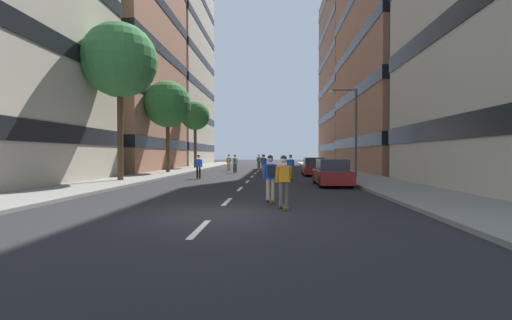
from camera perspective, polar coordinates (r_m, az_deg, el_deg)
name	(u,v)px	position (r m, az deg, el deg)	size (l,w,h in m)	color
ground_plane	(257,172)	(36.98, 0.21, -1.86)	(157.78, 157.78, 0.00)	black
sidewalk_left	(187,169)	(41.44, -10.91, -1.48)	(3.74, 72.32, 0.14)	gray
sidewalk_right	(332,170)	(40.71, 11.99, -1.52)	(3.74, 72.32, 0.14)	gray
lane_markings	(258,171)	(38.68, 0.33, -1.73)	(0.16, 62.20, 0.01)	silver
building_left_mid	(93,14)	(46.24, -24.50, 20.34)	(16.53, 17.96, 34.27)	#9E6B51
building_left_far	(155,63)	(64.19, -15.79, 14.63)	(16.53, 20.55, 33.89)	#B2A893
building_right_mid	(432,1)	(45.00, 26.18, 21.74)	(16.53, 21.52, 35.53)	#9E6B51
building_right_far	(377,76)	(62.57, 18.64, 12.56)	(16.53, 18.83, 28.72)	#9E6B51
parked_car_near	(332,173)	(21.07, 11.95, -2.11)	(1.82, 4.40, 1.52)	maroon
parked_car_mid	(314,167)	(30.77, 9.13, -1.14)	(1.82, 4.40, 1.52)	maroon
street_tree_near	(168,104)	(34.76, -13.84, 8.56)	(4.32, 4.32, 8.48)	#4C3823
street_tree_mid	(120,61)	(25.51, -20.79, 14.51)	(4.75, 4.75, 10.09)	#4C3823
street_tree_far	(195,116)	(45.85, -9.62, 6.88)	(3.59, 3.59, 8.27)	#4C3823
streetlamp_right	(351,123)	(27.52, 14.83, 5.76)	(2.13, 0.30, 6.50)	#3F3F44
skater_0	(199,165)	(26.50, -9.10, -0.86)	(0.53, 0.90, 1.78)	brown
skater_1	(235,162)	(34.31, -3.36, -0.38)	(0.54, 0.91, 1.78)	brown
skater_2	(263,162)	(39.46, 1.06, -0.25)	(0.55, 0.91, 1.78)	brown
skater_3	(259,161)	(43.45, 0.44, -0.14)	(0.54, 0.91, 1.78)	brown
skater_4	(264,163)	(33.35, 1.26, -0.47)	(0.55, 0.92, 1.78)	brown
skater_5	(284,179)	(11.96, 4.42, -3.04)	(0.56, 0.92, 1.78)	brown
skater_6	(291,166)	(25.31, 5.50, -0.93)	(0.57, 0.92, 1.78)	brown
skater_7	(270,175)	(13.50, 2.31, -2.45)	(0.57, 0.92, 1.78)	brown
skater_8	(229,161)	(39.17, -4.33, -0.22)	(0.55, 0.91, 1.78)	brown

